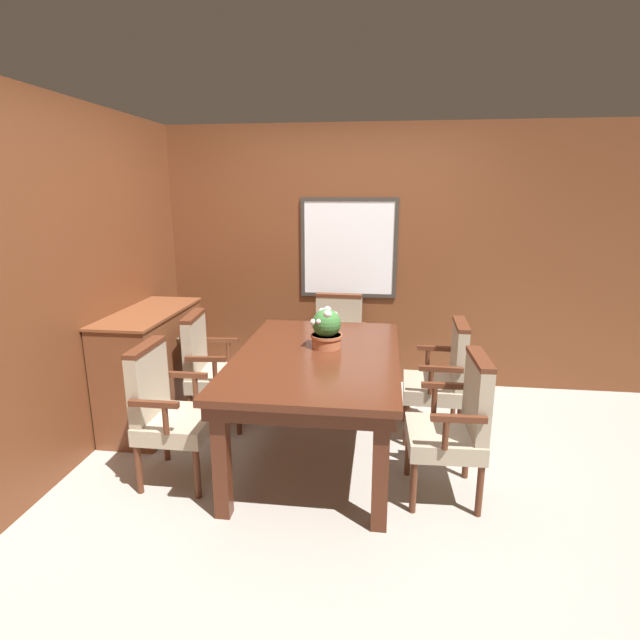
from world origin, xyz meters
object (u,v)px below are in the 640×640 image
object	(u,v)px
sideboard_cabinet	(153,367)
chair_right_near	(456,422)
dining_table	(317,367)
chair_head_far	(337,340)
potted_plant	(326,328)
chair_left_near	(167,408)
chair_left_far	(210,365)
chair_right_far	(443,375)

from	to	relation	value
sideboard_cabinet	chair_right_near	bearing A→B (deg)	-18.56
dining_table	chair_head_far	world-z (taller)	chair_head_far
dining_table	potted_plant	world-z (taller)	potted_plant
chair_left_near	potted_plant	bearing A→B (deg)	-60.20
dining_table	sideboard_cabinet	distance (m)	1.47
chair_left_near	sideboard_cabinet	xyz separation A→B (m)	(-0.47, 0.80, -0.03)
chair_head_far	chair_left_near	world-z (taller)	same
chair_left_far	chair_left_near	size ratio (longest dim) A/B	1.00
sideboard_cabinet	chair_left_far	bearing A→B (deg)	2.27
sideboard_cabinet	dining_table	bearing A→B (deg)	-15.58
chair_right_far	chair_right_near	bearing A→B (deg)	1.60
chair_head_far	chair_left_near	distance (m)	1.90
chair_head_far	potted_plant	size ratio (longest dim) A/B	3.15
chair_right_far	sideboard_cabinet	distance (m)	2.31
chair_left_near	sideboard_cabinet	world-z (taller)	sideboard_cabinet
chair_right_far	potted_plant	bearing A→B (deg)	-71.04
dining_table	chair_left_near	bearing A→B (deg)	-156.13
chair_right_far	chair_left_far	world-z (taller)	same
potted_plant	sideboard_cabinet	world-z (taller)	potted_plant
chair_head_far	chair_right_far	bearing A→B (deg)	-40.32
chair_right_far	sideboard_cabinet	bearing A→B (deg)	-87.63
dining_table	chair_left_far	size ratio (longest dim) A/B	1.90
chair_right_near	chair_head_far	bearing A→B (deg)	-153.39
chair_right_far	chair_left_near	xyz separation A→B (m)	(-1.83, -0.82, 0.00)
chair_left_far	potted_plant	bearing A→B (deg)	-110.47
chair_right_near	chair_left_far	size ratio (longest dim) A/B	1.00
chair_left_far	chair_left_near	distance (m)	0.82
chair_right_far	potted_plant	world-z (taller)	potted_plant
chair_head_far	chair_left_near	xyz separation A→B (m)	(-0.95, -1.64, 0.00)
chair_left_near	potted_plant	xyz separation A→B (m)	(0.97, 0.56, 0.41)
chair_right_near	chair_head_far	world-z (taller)	same
dining_table	chair_right_near	xyz separation A→B (m)	(0.90, -0.38, -0.18)
dining_table	chair_left_near	world-z (taller)	chair_left_near
chair_right_far	dining_table	bearing A→B (deg)	-63.71
dining_table	chair_right_near	distance (m)	0.99
chair_head_far	chair_left_near	bearing A→B (deg)	-117.45
sideboard_cabinet	chair_left_near	bearing A→B (deg)	-59.37
chair_right_far	chair_head_far	world-z (taller)	same
chair_left_near	potted_plant	size ratio (longest dim) A/B	3.15
dining_table	chair_head_far	bearing A→B (deg)	88.89
dining_table	chair_right_near	world-z (taller)	chair_right_near
chair_head_far	chair_left_near	size ratio (longest dim) A/B	1.00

